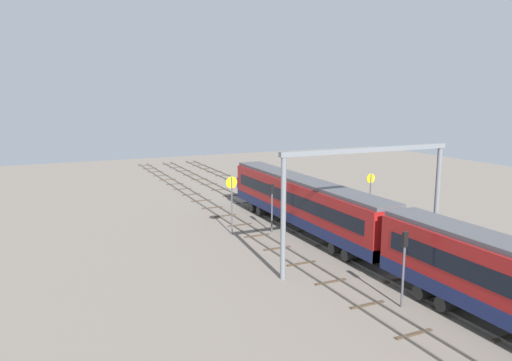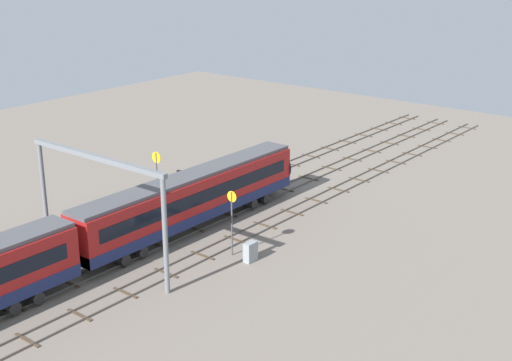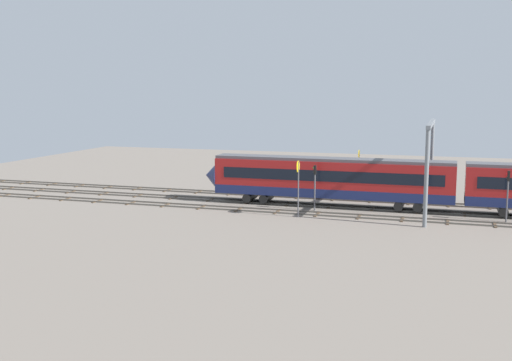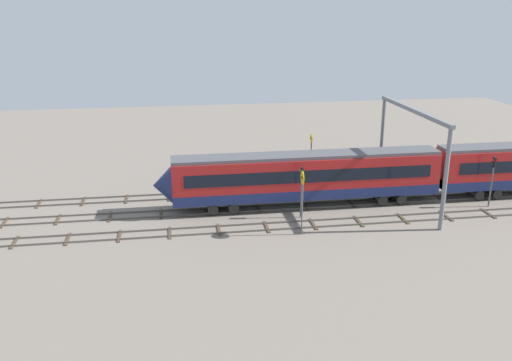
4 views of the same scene
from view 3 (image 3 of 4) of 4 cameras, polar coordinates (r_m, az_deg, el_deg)
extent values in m
plane|color=slate|center=(64.35, 3.01, -2.19)|extent=(106.83, 106.83, 0.00)
cube|color=#59544C|center=(69.19, 4.06, -1.39)|extent=(90.83, 0.07, 0.16)
cube|color=#59544C|center=(67.81, 3.78, -1.58)|extent=(90.83, 0.07, 0.16)
cube|color=#473828|center=(66.78, 20.64, -2.29)|extent=(0.24, 2.40, 0.08)
cube|color=#473828|center=(66.66, 17.25, -2.15)|extent=(0.24, 2.40, 0.08)
cube|color=#473828|center=(66.78, 13.86, -2.00)|extent=(0.24, 2.40, 0.08)
cube|color=#473828|center=(67.13, 10.49, -1.84)|extent=(0.24, 2.40, 0.08)
cube|color=#473828|center=(67.71, 7.17, -1.68)|extent=(0.24, 2.40, 0.08)
cube|color=#473828|center=(68.51, 3.92, -1.52)|extent=(0.24, 2.40, 0.08)
cube|color=#473828|center=(69.52, 0.76, -1.36)|extent=(0.24, 2.40, 0.08)
cube|color=#473828|center=(70.75, -2.31, -1.19)|extent=(0.24, 2.40, 0.08)
cube|color=#473828|center=(72.16, -5.26, -1.03)|extent=(0.24, 2.40, 0.08)
cube|color=#473828|center=(73.77, -8.09, -0.88)|extent=(0.24, 2.40, 0.08)
cube|color=#473828|center=(75.54, -10.80, -0.73)|extent=(0.24, 2.40, 0.08)
cube|color=#473828|center=(77.48, -13.37, -0.58)|extent=(0.24, 2.40, 0.08)
cube|color=#473828|center=(79.56, -15.81, -0.44)|extent=(0.24, 2.40, 0.08)
cube|color=#473828|center=(81.78, -18.13, -0.31)|extent=(0.24, 2.40, 0.08)
cube|color=#473828|center=(84.13, -20.32, -0.19)|extent=(0.24, 2.40, 0.08)
cube|color=#473828|center=(86.60, -22.39, -0.07)|extent=(0.24, 2.40, 0.08)
cube|color=#59544C|center=(65.02, 3.17, -2.01)|extent=(90.83, 0.07, 0.16)
cube|color=#59544C|center=(63.66, 2.85, -2.23)|extent=(90.83, 0.07, 0.16)
cube|color=#473828|center=(62.40, 18.60, -2.91)|extent=(0.24, 2.40, 0.08)
cube|color=#473828|center=(62.44, 14.63, -2.73)|extent=(0.24, 2.40, 0.08)
cube|color=#473828|center=(62.79, 10.68, -2.55)|extent=(0.24, 2.40, 0.08)
cube|color=#473828|center=(63.43, 6.80, -2.35)|extent=(0.24, 2.40, 0.08)
cube|color=#473828|center=(64.35, 3.01, -2.15)|extent=(0.24, 2.40, 0.08)
cube|color=#473828|center=(65.54, -0.66, -1.95)|extent=(0.24, 2.40, 0.08)
cube|color=#473828|center=(67.00, -4.17, -1.74)|extent=(0.24, 2.40, 0.08)
cube|color=#473828|center=(68.69, -7.53, -1.55)|extent=(0.24, 2.40, 0.08)
cube|color=#473828|center=(70.61, -10.72, -1.35)|extent=(0.24, 2.40, 0.08)
cube|color=#473828|center=(72.74, -13.72, -1.16)|extent=(0.24, 2.40, 0.08)
cube|color=#473828|center=(75.06, -16.55, -0.98)|extent=(0.24, 2.40, 0.08)
cube|color=#473828|center=(77.54, -19.20, -0.81)|extent=(0.24, 2.40, 0.08)
cube|color=#473828|center=(80.19, -21.68, -0.65)|extent=(0.24, 2.40, 0.08)
cube|color=#59544C|center=(60.89, 2.15, -2.71)|extent=(90.83, 0.07, 0.16)
cube|color=#59544C|center=(59.53, 1.78, -2.96)|extent=(90.83, 0.07, 0.16)
cube|color=#473828|center=(58.25, 21.08, -3.81)|extent=(0.24, 2.40, 0.08)
cube|color=#473828|center=(58.11, 17.18, -3.65)|extent=(0.24, 2.40, 0.08)
cube|color=#473828|center=(58.24, 13.29, -3.47)|extent=(0.24, 2.40, 0.08)
cube|color=#473828|center=(58.64, 9.44, -3.28)|extent=(0.24, 2.40, 0.08)
cube|color=#473828|center=(59.30, 5.65, -3.08)|extent=(0.24, 2.40, 0.08)
cube|color=#473828|center=(60.22, 1.97, -2.87)|extent=(0.24, 2.40, 0.08)
cube|color=#473828|center=(61.37, -1.59, -2.66)|extent=(0.24, 2.40, 0.08)
cube|color=#473828|center=(62.75, -5.00, -2.44)|extent=(0.24, 2.40, 0.08)
cube|color=#473828|center=(64.34, -8.26, -2.23)|extent=(0.24, 2.40, 0.08)
cube|color=#473828|center=(66.14, -11.34, -2.02)|extent=(0.24, 2.40, 0.08)
cube|color=#473828|center=(68.11, -14.26, -1.82)|extent=(0.24, 2.40, 0.08)
cube|color=#473828|center=(70.25, -17.00, -1.62)|extent=(0.24, 2.40, 0.08)
cube|color=#473828|center=(72.55, -19.58, -1.43)|extent=(0.24, 2.40, 0.08)
cube|color=#473828|center=(74.98, -21.99, -1.26)|extent=(0.24, 2.40, 0.08)
cube|color=maroon|center=(62.95, 6.92, 0.17)|extent=(24.00, 2.90, 3.60)
cube|color=navy|center=(63.16, 6.90, -1.05)|extent=(24.00, 2.94, 0.90)
cube|color=#4C4C51|center=(62.71, 6.95, 1.93)|extent=(24.00, 2.50, 0.30)
cube|color=black|center=(64.32, 7.17, 0.72)|extent=(22.00, 0.04, 1.10)
cube|color=black|center=(61.47, 6.68, 0.38)|extent=(22.00, 0.04, 1.10)
cylinder|color=black|center=(62.34, 14.66, -2.22)|extent=(0.90, 2.70, 0.90)
cylinder|color=black|center=(62.45, 13.02, -2.14)|extent=(0.90, 2.70, 0.90)
cylinder|color=black|center=(64.87, 0.99, -1.54)|extent=(0.90, 2.70, 0.90)
cylinder|color=black|center=(65.39, -0.52, -1.46)|extent=(0.90, 2.70, 0.90)
cylinder|color=black|center=(62.47, 21.68, -2.52)|extent=(0.90, 2.70, 0.90)
cone|color=navy|center=(66.49, -3.98, 0.48)|extent=(1.60, 3.24, 3.24)
cylinder|color=slate|center=(68.30, 15.82, 1.68)|extent=(0.36, 0.36, 8.39)
cylinder|color=slate|center=(54.83, 15.36, 0.14)|extent=(0.36, 0.36, 8.39)
cube|color=slate|center=(61.18, 15.77, 5.05)|extent=(0.40, 14.18, 0.35)
cylinder|color=#4C4C51|center=(68.60, 9.43, 0.58)|extent=(0.12, 0.12, 5.24)
cylinder|color=yellow|center=(68.34, 9.44, 2.43)|extent=(0.05, 0.88, 0.88)
cube|color=black|center=(68.35, 9.41, 2.43)|extent=(0.02, 0.40, 0.12)
cylinder|color=#4C4C51|center=(57.42, 3.90, -0.82)|extent=(0.12, 0.12, 5.23)
cylinder|color=yellow|center=(57.13, 3.89, 1.30)|extent=(0.05, 1.07, 1.07)
cube|color=black|center=(57.14, 3.86, 1.30)|extent=(0.02, 0.48, 0.12)
cylinder|color=#4C4C51|center=(60.85, 5.41, -1.11)|extent=(0.14, 0.14, 3.57)
cube|color=black|center=(60.52, 5.44, 0.97)|extent=(0.20, 0.32, 0.90)
sphere|color=green|center=(60.52, 5.34, 1.16)|extent=(0.20, 0.20, 0.20)
sphere|color=#262626|center=(60.57, 5.34, 0.79)|extent=(0.20, 0.20, 0.20)
cylinder|color=#4C4C51|center=(59.66, 22.05, -1.80)|extent=(0.14, 0.14, 3.73)
cube|color=black|center=(59.33, 22.17, 0.40)|extent=(0.20, 0.32, 0.90)
sphere|color=red|center=(59.29, 22.08, 0.59)|extent=(0.20, 0.20, 0.20)
sphere|color=#262626|center=(59.34, 22.05, 0.21)|extent=(0.20, 0.20, 0.20)
cube|color=gray|center=(70.63, 9.56, -0.72)|extent=(1.10, 0.61, 1.54)
cube|color=#333333|center=(70.67, 9.12, -0.51)|extent=(0.02, 0.43, 0.24)
camera|label=1|loc=(47.32, 51.19, 6.16)|focal=34.05mm
camera|label=2|loc=(104.68, 34.25, 13.10)|focal=49.40mm
camera|label=4|loc=(28.61, -39.74, 18.42)|focal=38.56mm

